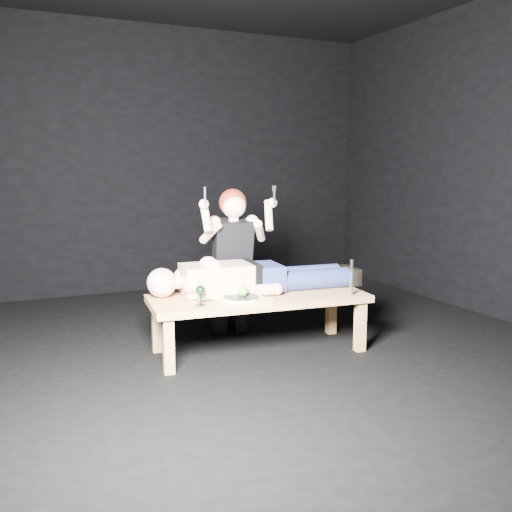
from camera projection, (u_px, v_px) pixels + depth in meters
name	position (u px, v px, depth m)	size (l,w,h in m)	color
ground	(252.00, 349.00, 4.49)	(5.00, 5.00, 0.00)	black
back_wall	(164.00, 160.00, 6.51)	(5.00, 5.00, 0.00)	black
table	(259.00, 323.00, 4.40)	(1.67, 0.63, 0.45)	tan
lying_man	(259.00, 273.00, 4.50)	(1.82, 0.55, 0.29)	#ECB391
kneeling_woman	(230.00, 260.00, 4.83)	(0.69, 0.77, 1.29)	black
serving_tray	(241.00, 301.00, 4.13)	(0.38, 0.27, 0.02)	tan
plate	(241.00, 298.00, 4.13)	(0.25, 0.25, 0.02)	white
apple	(243.00, 291.00, 4.14)	(0.08, 0.08, 0.08)	#468B28
goblet	(201.00, 296.00, 4.02)	(0.07, 0.07, 0.15)	black
fork_flat	(223.00, 305.00, 4.06)	(0.02, 0.18, 0.01)	#B2B2B7
knife_flat	(274.00, 301.00, 4.18)	(0.02, 0.18, 0.01)	#B2B2B7
spoon_flat	(268.00, 297.00, 4.28)	(0.02, 0.18, 0.01)	#B2B2B7
carving_knife	(351.00, 277.00, 4.35)	(0.04, 0.04, 0.28)	#B2B2B7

